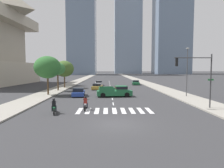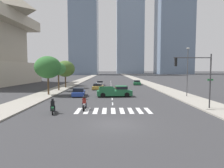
% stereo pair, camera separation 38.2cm
% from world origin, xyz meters
% --- Properties ---
extents(ground_plane, '(800.00, 800.00, 0.00)m').
position_xyz_m(ground_plane, '(0.00, 0.00, 0.00)').
color(ground_plane, '#333335').
extents(sidewalk_east, '(4.00, 260.00, 0.15)m').
position_xyz_m(sidewalk_east, '(11.14, 30.00, 0.07)').
color(sidewalk_east, gray).
rests_on(sidewalk_east, ground).
extents(sidewalk_west, '(4.00, 260.00, 0.15)m').
position_xyz_m(sidewalk_west, '(-11.14, 30.00, 0.07)').
color(sidewalk_west, gray).
rests_on(sidewalk_west, ground).
extents(crosswalk_near, '(7.65, 2.95, 0.01)m').
position_xyz_m(crosswalk_near, '(0.00, 4.97, 0.00)').
color(crosswalk_near, silver).
rests_on(crosswalk_near, ground).
extents(lane_divider_center, '(0.14, 50.00, 0.01)m').
position_xyz_m(lane_divider_center, '(0.00, 32.97, 0.00)').
color(lane_divider_center, silver).
rests_on(lane_divider_center, ground).
extents(motorcycle_lead, '(0.87, 2.20, 1.49)m').
position_xyz_m(motorcycle_lead, '(-5.89, 3.91, 0.58)').
color(motorcycle_lead, black).
rests_on(motorcycle_lead, ground).
extents(motorcycle_trailing, '(0.70, 2.10, 1.49)m').
position_xyz_m(motorcycle_trailing, '(-3.03, 5.56, 0.58)').
color(motorcycle_trailing, black).
rests_on(motorcycle_trailing, ground).
extents(pickup_truck, '(5.54, 2.47, 1.67)m').
position_xyz_m(pickup_truck, '(0.62, 15.27, 0.81)').
color(pickup_truck, '#1E6038').
rests_on(pickup_truck, ground).
extents(sedan_blue_0, '(2.18, 4.35, 1.28)m').
position_xyz_m(sedan_blue_0, '(-5.29, 16.10, 0.58)').
color(sedan_blue_0, navy).
rests_on(sedan_blue_0, ground).
extents(sedan_gold_1, '(2.25, 4.84, 1.24)m').
position_xyz_m(sedan_gold_1, '(-2.85, 26.53, 0.57)').
color(sedan_gold_1, '#B28E38').
rests_on(sedan_gold_1, ground).
extents(sedan_silver_2, '(2.04, 4.65, 1.21)m').
position_xyz_m(sedan_silver_2, '(-3.00, 37.39, 0.56)').
color(sedan_silver_2, '#B7BABF').
rests_on(sedan_silver_2, ground).
extents(sedan_green_3, '(2.22, 4.53, 1.21)m').
position_xyz_m(sedan_green_3, '(7.13, 38.57, 0.57)').
color(sedan_green_3, '#1E6038').
rests_on(sedan_green_3, ground).
extents(traffic_signal_near, '(4.24, 0.28, 5.71)m').
position_xyz_m(traffic_signal_near, '(8.77, 5.54, 4.05)').
color(traffic_signal_near, '#333335').
rests_on(traffic_signal_near, sidewalk_east).
extents(street_lamp_east, '(0.50, 0.24, 7.35)m').
position_xyz_m(street_lamp_east, '(11.44, 14.67, 4.42)').
color(street_lamp_east, '#3F3F42').
rests_on(street_lamp_east, sidewalk_east).
extents(street_tree_nearest, '(4.22, 4.22, 6.22)m').
position_xyz_m(street_tree_nearest, '(-10.34, 16.93, 4.57)').
color(street_tree_nearest, '#4C3823').
rests_on(street_tree_nearest, sidewalk_west).
extents(street_tree_second, '(2.89, 2.89, 5.44)m').
position_xyz_m(street_tree_second, '(-10.34, 23.37, 4.33)').
color(street_tree_second, '#4C3823').
rests_on(street_tree_second, sidewalk_west).
extents(street_tree_third, '(4.24, 4.24, 6.02)m').
position_xyz_m(street_tree_third, '(-10.34, 29.29, 4.36)').
color(street_tree_third, '#4C3823').
rests_on(street_tree_third, sidewalk_west).
extents(office_tower_left_skyline, '(20.95, 23.08, 93.08)m').
position_xyz_m(office_tower_left_skyline, '(-20.16, 141.16, 46.01)').
color(office_tower_left_skyline, slate).
rests_on(office_tower_left_skyline, ground).
extents(office_tower_center_skyline, '(25.48, 20.88, 141.25)m').
position_xyz_m(office_tower_center_skyline, '(19.20, 178.28, 70.09)').
color(office_tower_center_skyline, '#8C9EB2').
rests_on(office_tower_center_skyline, ground).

